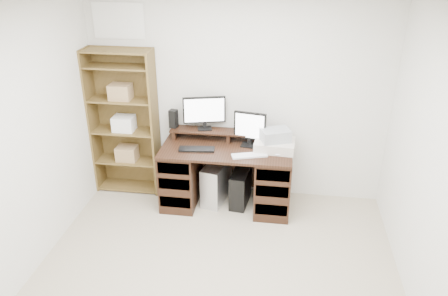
% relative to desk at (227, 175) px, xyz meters
% --- Properties ---
extents(room, '(3.54, 4.04, 2.54)m').
position_rel_desk_xyz_m(room, '(0.07, -1.64, 0.86)').
color(room, tan).
rests_on(room, ground).
extents(desk, '(1.50, 0.70, 0.75)m').
position_rel_desk_xyz_m(desk, '(0.00, 0.00, 0.00)').
color(desk, black).
rests_on(desk, ground).
extents(riser_shelf, '(1.40, 0.22, 0.12)m').
position_rel_desk_xyz_m(riser_shelf, '(0.00, 0.21, 0.45)').
color(riser_shelf, black).
rests_on(riser_shelf, desk).
extents(monitor_wide, '(0.49, 0.18, 0.40)m').
position_rel_desk_xyz_m(monitor_wide, '(-0.30, 0.24, 0.70)').
color(monitor_wide, black).
rests_on(monitor_wide, riser_shelf).
extents(monitor_small, '(0.37, 0.16, 0.41)m').
position_rel_desk_xyz_m(monitor_small, '(0.25, 0.11, 0.58)').
color(monitor_small, black).
rests_on(monitor_small, desk).
extents(speaker, '(0.10, 0.10, 0.22)m').
position_rel_desk_xyz_m(speaker, '(-0.67, 0.23, 0.59)').
color(speaker, black).
rests_on(speaker, riser_shelf).
extents(keyboard_black, '(0.41, 0.18, 0.02)m').
position_rel_desk_xyz_m(keyboard_black, '(-0.33, -0.11, 0.37)').
color(keyboard_black, black).
rests_on(keyboard_black, desk).
extents(keyboard_white, '(0.41, 0.23, 0.02)m').
position_rel_desk_xyz_m(keyboard_white, '(0.28, -0.17, 0.37)').
color(keyboard_white, silver).
rests_on(keyboard_white, desk).
extents(mouse, '(0.10, 0.08, 0.04)m').
position_rel_desk_xyz_m(mouse, '(0.59, -0.11, 0.38)').
color(mouse, white).
rests_on(mouse, desk).
extents(printer, '(0.46, 0.36, 0.11)m').
position_rel_desk_xyz_m(printer, '(0.54, 0.04, 0.42)').
color(printer, beige).
rests_on(printer, desk).
extents(basket, '(0.38, 0.32, 0.14)m').
position_rel_desk_xyz_m(basket, '(0.54, 0.04, 0.54)').
color(basket, '#91969A').
rests_on(basket, printer).
extents(tower_silver, '(0.32, 0.53, 0.50)m').
position_rel_desk_xyz_m(tower_silver, '(-0.13, 0.06, -0.14)').
color(tower_silver, silver).
rests_on(tower_silver, ground).
extents(tower_black, '(0.23, 0.45, 0.43)m').
position_rel_desk_xyz_m(tower_black, '(0.16, 0.03, -0.17)').
color(tower_black, black).
rests_on(tower_black, ground).
extents(bookshelf, '(0.80, 0.30, 1.80)m').
position_rel_desk_xyz_m(bookshelf, '(-1.28, 0.21, 0.53)').
color(bookshelf, brown).
rests_on(bookshelf, ground).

